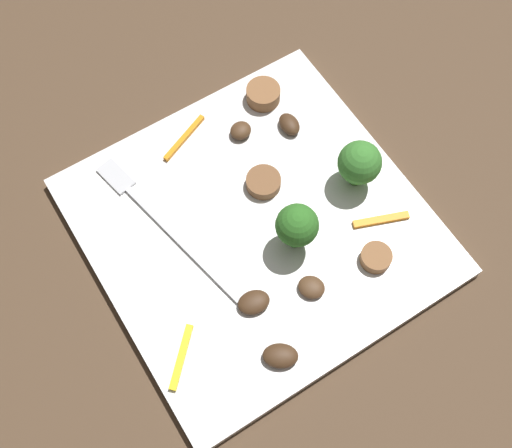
{
  "coord_description": "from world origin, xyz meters",
  "views": [
    {
      "loc": [
        -0.2,
        0.13,
        0.53
      ],
      "look_at": [
        0.0,
        0.0,
        0.01
      ],
      "focal_mm": 45.7,
      "sensor_mm": 36.0,
      "label": 1
    }
  ],
  "objects_px": {
    "mushroom_0": "(254,302)",
    "pepper_strip_2": "(381,220)",
    "sausage_slice_1": "(263,94)",
    "sausage_slice_2": "(263,182)",
    "pepper_strip_1": "(181,357)",
    "plate": "(256,227)",
    "mushroom_2": "(241,131)",
    "pepper_strip_0": "(184,138)",
    "mushroom_4": "(289,124)",
    "fork": "(158,219)",
    "broccoli_floret_0": "(297,226)",
    "mushroom_3": "(311,287)",
    "broccoli_floret_1": "(360,163)",
    "mushroom_1": "(280,356)",
    "sausage_slice_0": "(376,257)"
  },
  "relations": [
    {
      "from": "mushroom_3",
      "to": "pepper_strip_0",
      "type": "bearing_deg",
      "value": 5.3
    },
    {
      "from": "mushroom_0",
      "to": "sausage_slice_1",
      "type": "bearing_deg",
      "value": -34.67
    },
    {
      "from": "sausage_slice_1",
      "to": "pepper_strip_0",
      "type": "xyz_separation_m",
      "value": [
        0.0,
        0.09,
        -0.01
      ]
    },
    {
      "from": "mushroom_0",
      "to": "mushroom_4",
      "type": "relative_size",
      "value": 1.09
    },
    {
      "from": "sausage_slice_1",
      "to": "mushroom_0",
      "type": "relative_size",
      "value": 1.19
    },
    {
      "from": "fork",
      "to": "sausage_slice_2",
      "type": "height_order",
      "value": "sausage_slice_2"
    },
    {
      "from": "mushroom_0",
      "to": "pepper_strip_2",
      "type": "distance_m",
      "value": 0.13
    },
    {
      "from": "broccoli_floret_0",
      "to": "pepper_strip_1",
      "type": "distance_m",
      "value": 0.14
    },
    {
      "from": "broccoli_floret_1",
      "to": "sausage_slice_2",
      "type": "relative_size",
      "value": 1.63
    },
    {
      "from": "broccoli_floret_0",
      "to": "sausage_slice_0",
      "type": "relative_size",
      "value": 2.04
    },
    {
      "from": "mushroom_3",
      "to": "pepper_strip_1",
      "type": "xyz_separation_m",
      "value": [
        0.01,
        0.12,
        -0.0
      ]
    },
    {
      "from": "broccoli_floret_0",
      "to": "sausage_slice_1",
      "type": "distance_m",
      "value": 0.15
    },
    {
      "from": "plate",
      "to": "mushroom_2",
      "type": "xyz_separation_m",
      "value": [
        0.09,
        -0.04,
        0.01
      ]
    },
    {
      "from": "sausage_slice_0",
      "to": "pepper_strip_2",
      "type": "xyz_separation_m",
      "value": [
        0.03,
        -0.03,
        -0.0
      ]
    },
    {
      "from": "broccoli_floret_1",
      "to": "sausage_slice_1",
      "type": "relative_size",
      "value": 1.58
    },
    {
      "from": "broccoli_floret_0",
      "to": "sausage_slice_0",
      "type": "distance_m",
      "value": 0.08
    },
    {
      "from": "plate",
      "to": "broccoli_floret_1",
      "type": "distance_m",
      "value": 0.11
    },
    {
      "from": "broccoli_floret_0",
      "to": "sausage_slice_1",
      "type": "xyz_separation_m",
      "value": [
        0.14,
        -0.06,
        -0.03
      ]
    },
    {
      "from": "plate",
      "to": "sausage_slice_1",
      "type": "height_order",
      "value": "sausage_slice_1"
    },
    {
      "from": "mushroom_0",
      "to": "pepper_strip_0",
      "type": "bearing_deg",
      "value": -10.19
    },
    {
      "from": "sausage_slice_0",
      "to": "pepper_strip_0",
      "type": "distance_m",
      "value": 0.21
    },
    {
      "from": "broccoli_floret_1",
      "to": "mushroom_1",
      "type": "height_order",
      "value": "broccoli_floret_1"
    },
    {
      "from": "mushroom_1",
      "to": "pepper_strip_2",
      "type": "xyz_separation_m",
      "value": [
        0.05,
        -0.14,
        -0.0
      ]
    },
    {
      "from": "fork",
      "to": "mushroom_4",
      "type": "distance_m",
      "value": 0.15
    },
    {
      "from": "mushroom_0",
      "to": "mushroom_4",
      "type": "bearing_deg",
      "value": -43.03
    },
    {
      "from": "pepper_strip_1",
      "to": "broccoli_floret_0",
      "type": "bearing_deg",
      "value": -75.16
    },
    {
      "from": "fork",
      "to": "pepper_strip_2",
      "type": "height_order",
      "value": "same"
    },
    {
      "from": "mushroom_0",
      "to": "pepper_strip_2",
      "type": "bearing_deg",
      "value": -87.85
    },
    {
      "from": "fork",
      "to": "plate",
      "type": "bearing_deg",
      "value": -136.65
    },
    {
      "from": "plate",
      "to": "sausage_slice_2",
      "type": "height_order",
      "value": "sausage_slice_2"
    },
    {
      "from": "broccoli_floret_1",
      "to": "mushroom_2",
      "type": "distance_m",
      "value": 0.12
    },
    {
      "from": "pepper_strip_0",
      "to": "mushroom_4",
      "type": "bearing_deg",
      "value": -114.8
    },
    {
      "from": "broccoli_floret_1",
      "to": "pepper_strip_0",
      "type": "relative_size",
      "value": 0.9
    },
    {
      "from": "mushroom_2",
      "to": "pepper_strip_0",
      "type": "xyz_separation_m",
      "value": [
        0.02,
        0.05,
        -0.0
      ]
    },
    {
      "from": "fork",
      "to": "mushroom_2",
      "type": "relative_size",
      "value": 8.8
    },
    {
      "from": "pepper_strip_0",
      "to": "pepper_strip_2",
      "type": "bearing_deg",
      "value": -147.66
    },
    {
      "from": "sausage_slice_2",
      "to": "pepper_strip_1",
      "type": "distance_m",
      "value": 0.17
    },
    {
      "from": "mushroom_2",
      "to": "sausage_slice_2",
      "type": "bearing_deg",
      "value": 168.85
    },
    {
      "from": "pepper_strip_0",
      "to": "fork",
      "type": "bearing_deg",
      "value": 134.61
    },
    {
      "from": "mushroom_4",
      "to": "pepper_strip_2",
      "type": "bearing_deg",
      "value": -173.12
    },
    {
      "from": "plate",
      "to": "pepper_strip_2",
      "type": "distance_m",
      "value": 0.11
    },
    {
      "from": "pepper_strip_1",
      "to": "mushroom_4",
      "type": "bearing_deg",
      "value": -54.85
    },
    {
      "from": "mushroom_0",
      "to": "pepper_strip_2",
      "type": "xyz_separation_m",
      "value": [
        0.01,
        -0.13,
        -0.0
      ]
    },
    {
      "from": "sausage_slice_1",
      "to": "pepper_strip_1",
      "type": "relative_size",
      "value": 0.61
    },
    {
      "from": "mushroom_1",
      "to": "mushroom_3",
      "type": "relative_size",
      "value": 1.26
    },
    {
      "from": "mushroom_4",
      "to": "pepper_strip_0",
      "type": "distance_m",
      "value": 0.1
    },
    {
      "from": "sausage_slice_1",
      "to": "broccoli_floret_1",
      "type": "bearing_deg",
      "value": -169.39
    },
    {
      "from": "sausage_slice_1",
      "to": "mushroom_1",
      "type": "relative_size",
      "value": 1.13
    },
    {
      "from": "broccoli_floret_1",
      "to": "mushroom_0",
      "type": "bearing_deg",
      "value": 109.76
    },
    {
      "from": "mushroom_0",
      "to": "mushroom_3",
      "type": "height_order",
      "value": "same"
    }
  ]
}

